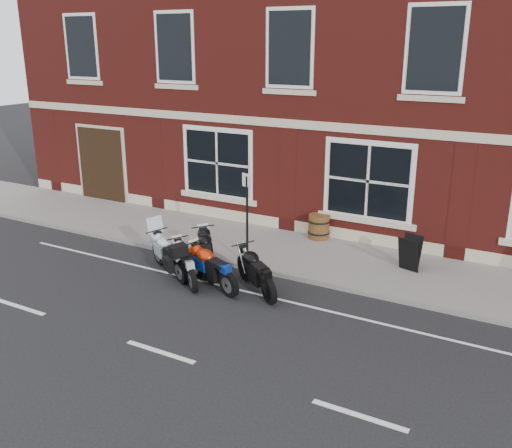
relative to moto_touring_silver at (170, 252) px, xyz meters
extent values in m
plane|color=black|center=(2.26, -0.27, -0.56)|extent=(80.00, 80.00, 0.00)
cube|color=slate|center=(2.26, 2.73, -0.50)|extent=(30.00, 3.00, 0.12)
cube|color=slate|center=(2.26, 1.15, -0.50)|extent=(30.00, 0.16, 0.12)
cube|color=maroon|center=(2.26, 10.23, 5.44)|extent=(24.00, 12.00, 12.00)
cylinder|color=black|center=(-0.57, 0.33, -0.24)|extent=(0.61, 0.43, 0.63)
cylinder|color=black|center=(0.68, -0.39, -0.24)|extent=(0.61, 0.43, 0.63)
cube|color=black|center=(0.01, -0.01, 0.10)|extent=(0.81, 0.60, 0.22)
ellipsoid|color=silver|center=(-0.12, 0.07, 0.22)|extent=(0.66, 0.59, 0.32)
cube|color=black|center=(0.36, -0.21, 0.18)|extent=(0.60, 0.50, 0.10)
cube|color=silver|center=(-0.55, 0.32, 0.59)|extent=(0.24, 0.38, 0.45)
cylinder|color=black|center=(0.80, 0.07, -0.24)|extent=(0.63, 0.37, 0.63)
cylinder|color=black|center=(2.12, -0.49, -0.24)|extent=(0.63, 0.37, 0.63)
cube|color=black|center=(1.41, -0.19, 0.10)|extent=(0.82, 0.53, 0.22)
ellipsoid|color=#B12607|center=(1.27, -0.13, 0.22)|extent=(0.65, 0.54, 0.32)
cube|color=black|center=(1.77, -0.35, 0.18)|extent=(0.60, 0.45, 0.10)
cylinder|color=black|center=(0.41, 1.12, -0.23)|extent=(0.50, 0.60, 0.65)
cylinder|color=black|center=(1.29, -0.06, -0.23)|extent=(0.50, 0.60, 0.65)
cube|color=black|center=(0.82, 0.57, 0.12)|extent=(0.68, 0.80, 0.22)
ellipsoid|color=black|center=(0.73, 0.69, 0.24)|extent=(0.64, 0.68, 0.33)
cube|color=black|center=(1.06, 0.24, 0.20)|extent=(0.55, 0.61, 0.10)
cylinder|color=black|center=(0.20, 0.23, -0.25)|extent=(0.53, 0.49, 0.60)
cylinder|color=black|center=(1.22, -0.67, -0.25)|extent=(0.53, 0.49, 0.60)
cube|color=black|center=(0.68, -0.19, 0.07)|extent=(0.71, 0.67, 0.21)
ellipsoid|color=#B8B7BD|center=(0.57, -0.10, 0.18)|extent=(0.62, 0.60, 0.30)
cube|color=black|center=(0.96, -0.44, 0.14)|extent=(0.55, 0.53, 0.09)
cylinder|color=black|center=(1.94, 0.54, -0.23)|extent=(0.59, 0.49, 0.64)
cylinder|color=black|center=(3.09, -0.34, -0.23)|extent=(0.59, 0.49, 0.64)
cube|color=black|center=(2.48, 0.13, 0.11)|extent=(0.78, 0.68, 0.22)
ellipsoid|color=black|center=(2.36, 0.22, 0.23)|extent=(0.66, 0.63, 0.32)
cube|color=black|center=(2.80, -0.11, 0.19)|extent=(0.60, 0.54, 0.10)
cylinder|color=#4F3A15|center=(2.41, 4.03, -0.07)|extent=(0.62, 0.62, 0.72)
cylinder|color=black|center=(2.41, 4.03, -0.25)|extent=(0.65, 0.65, 0.05)
cylinder|color=black|center=(2.41, 4.03, 0.10)|extent=(0.65, 0.65, 0.05)
cylinder|color=black|center=(1.56, 1.28, 0.74)|extent=(0.06, 0.06, 2.34)
cube|color=silver|center=(1.56, 1.28, 1.80)|extent=(0.33, 0.13, 0.34)
camera|label=1|loc=(8.58, -10.82, 5.16)|focal=40.00mm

